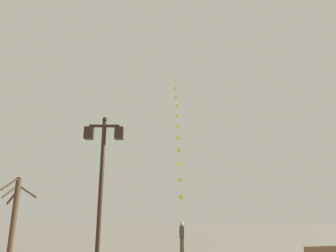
% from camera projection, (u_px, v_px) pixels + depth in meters
% --- Properties ---
extents(ground_plane, '(160.00, 160.00, 0.00)m').
position_uv_depth(ground_plane, '(159.00, 251.00, 19.19)').
color(ground_plane, gray).
extents(twin_lantern_lamp_post, '(1.28, 0.28, 5.14)m').
position_uv_depth(twin_lantern_lamp_post, '(102.00, 164.00, 10.25)').
color(twin_lantern_lamp_post, black).
rests_on(twin_lantern_lamp_post, ground_plane).
extents(kite_train, '(0.39, 11.05, 15.51)m').
position_uv_depth(kite_train, '(178.00, 135.00, 25.64)').
color(kite_train, brown).
rests_on(kite_train, ground_plane).
extents(kite_flyer, '(0.25, 0.61, 1.71)m').
position_uv_depth(kite_flyer, '(182.00, 238.00, 16.82)').
color(kite_flyer, brown).
rests_on(kite_flyer, ground_plane).
extents(bare_tree, '(1.81, 1.65, 4.06)m').
position_uv_depth(bare_tree, '(14.00, 212.00, 16.85)').
color(bare_tree, '#4C3826').
rests_on(bare_tree, ground_plane).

